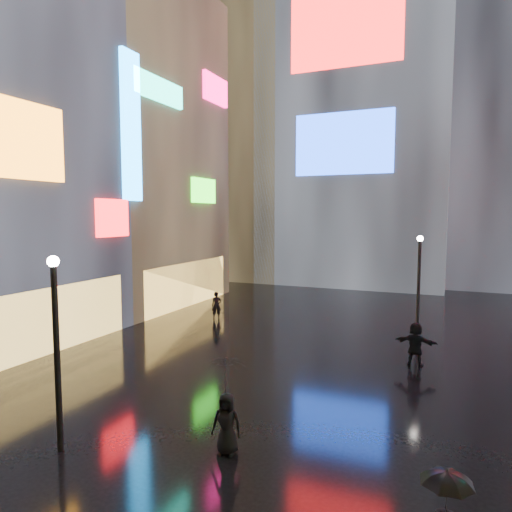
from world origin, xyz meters
The scene contains 12 objects.
ground centered at (0.00, 20.00, 0.00)m, with size 140.00×140.00×0.00m, color black.
building_left_far centered at (-15.98, 26.00, 10.98)m, with size 10.28×12.00×22.00m.
tower_main centered at (-3.00, 43.97, 21.01)m, with size 16.00×14.20×42.00m.
tower_flank_right centered at (9.00, 46.00, 17.00)m, with size 12.00×12.00×34.00m, color black.
tower_flank_left centered at (-14.00, 42.00, 13.00)m, with size 10.00×10.00×26.00m, color black.
lamp_near centered at (-3.94, 8.06, 2.94)m, with size 0.30×0.30×5.20m.
lamp_far centered at (3.94, 23.47, 2.94)m, with size 0.30×0.30×5.20m.
pedestrian_4 centered at (0.16, 9.69, 0.81)m, with size 0.79×0.51×1.61m, color black.
pedestrian_5 centered at (4.16, 18.99, 0.91)m, with size 1.69×0.54×1.82m, color black.
pedestrian_6 centered at (-7.41, 23.23, 0.82)m, with size 0.60×0.39×1.63m, color black.
umbrella_1 centered at (5.46, 6.96, 1.89)m, with size 0.80×0.80×0.71m, color black.
umbrella_2 centered at (0.16, 9.69, 2.10)m, with size 1.05×1.07×0.96m, color black.
Camera 1 is at (5.40, -0.51, 6.25)m, focal length 32.00 mm.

